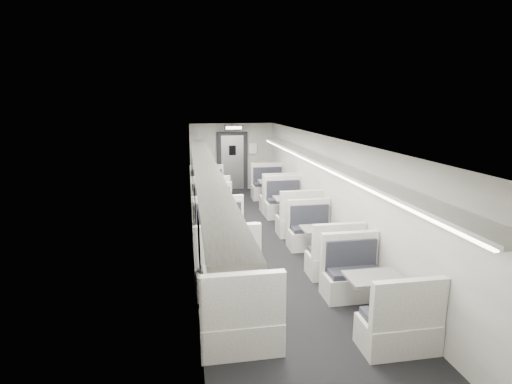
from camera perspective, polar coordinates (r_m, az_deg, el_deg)
name	(u,v)px	position (r m, az deg, el deg)	size (l,w,h in m)	color
room	(263,194)	(8.67, 1.05, -0.22)	(3.24, 12.24, 2.64)	black
booth_left_a	(209,196)	(12.10, -6.73, -0.51)	(1.07, 2.17, 1.16)	white
booth_left_b	(215,221)	(9.61, -5.85, -4.10)	(1.02, 2.08, 1.11)	white
booth_left_c	(223,249)	(7.75, -4.80, -8.05)	(1.10, 2.24, 1.20)	white
booth_left_d	(234,294)	(6.09, -3.20, -14.29)	(1.05, 2.14, 1.14)	white
booth_right_a	(273,192)	(12.45, 2.47, -0.04)	(1.07, 2.18, 1.17)	white
booth_right_b	(291,211)	(10.41, 5.00, -2.70)	(1.05, 2.12, 1.13)	white
booth_right_c	(321,244)	(8.22, 9.31, -7.29)	(0.97, 1.97, 1.06)	white
booth_right_d	(373,297)	(6.27, 16.36, -14.26)	(0.97, 1.98, 1.06)	white
passenger	(214,184)	(11.99, -6.05, 1.15)	(0.55, 0.36, 1.50)	black
window_a	(192,165)	(11.84, -9.20, 3.87)	(0.02, 1.18, 0.84)	black
window_b	(193,179)	(9.67, -9.00, 1.89)	(0.02, 1.18, 0.84)	black
window_c	(195,201)	(7.52, -8.69, -1.23)	(0.02, 1.18, 0.84)	black
window_d	(199,240)	(5.41, -8.14, -6.80)	(0.02, 1.18, 0.84)	black
luggage_rack_left	(206,165)	(8.10, -7.22, 3.91)	(0.46, 10.40, 0.09)	white
luggage_rack_right	(324,161)	(8.58, 9.67, 4.33)	(0.46, 10.40, 0.09)	white
vestibule_door	(232,161)	(14.48, -3.39, 4.37)	(1.10, 0.13, 2.10)	black
exit_sign	(234,128)	(13.86, -3.23, 9.16)	(0.62, 0.12, 0.16)	black
wall_notice	(253,148)	(14.51, -0.45, 6.25)	(0.32, 0.02, 0.40)	white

